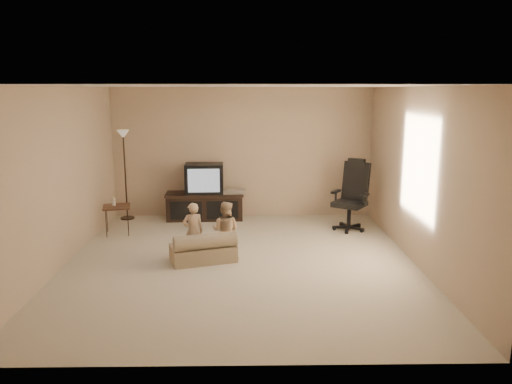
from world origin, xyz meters
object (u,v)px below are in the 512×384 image
at_px(tv_stand, 205,196).
at_px(side_table, 116,207).
at_px(child_sofa, 204,250).
at_px(toddler_right, 225,230).
at_px(toddler_left, 193,231).
at_px(office_chair, 351,204).
at_px(floor_lamp, 124,155).

bearing_deg(tv_stand, side_table, -147.42).
height_order(child_sofa, toddler_right, toddler_right).
distance_m(toddler_left, toddler_right, 0.47).
relative_size(side_table, toddler_right, 0.77).
distance_m(office_chair, floor_lamp, 4.32).
relative_size(office_chair, floor_lamp, 0.73).
bearing_deg(office_chair, side_table, -140.64).
xyz_separation_m(floor_lamp, toddler_left, (1.53, -2.36, -0.82)).
relative_size(tv_stand, office_chair, 1.21).
relative_size(floor_lamp, toddler_left, 2.00).
relative_size(office_chair, child_sofa, 1.23).
distance_m(office_chair, side_table, 4.10).
height_order(tv_stand, floor_lamp, floor_lamp).
bearing_deg(office_chair, floor_lamp, -154.64).
relative_size(floor_lamp, child_sofa, 1.67).
height_order(floor_lamp, toddler_left, floor_lamp).
distance_m(child_sofa, toddler_left, 0.31).
bearing_deg(floor_lamp, office_chair, -10.76).
xyz_separation_m(tv_stand, office_chair, (2.66, -0.77, 0.00)).
xyz_separation_m(tv_stand, toddler_left, (0.02, -2.34, -0.02)).
bearing_deg(side_table, child_sofa, -41.93).
bearing_deg(office_chair, toddler_left, -113.08).
height_order(office_chair, child_sofa, office_chair).
bearing_deg(toddler_left, side_table, -59.68).
distance_m(floor_lamp, child_sofa, 3.18).
bearing_deg(toddler_right, side_table, -16.22).
relative_size(tv_stand, toddler_left, 1.78).
relative_size(side_table, floor_lamp, 0.39).
height_order(tv_stand, toddler_right, tv_stand).
xyz_separation_m(side_table, toddler_right, (1.93, -1.33, -0.05)).
xyz_separation_m(side_table, floor_lamp, (-0.07, 1.02, 0.77)).
height_order(office_chair, side_table, office_chair).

